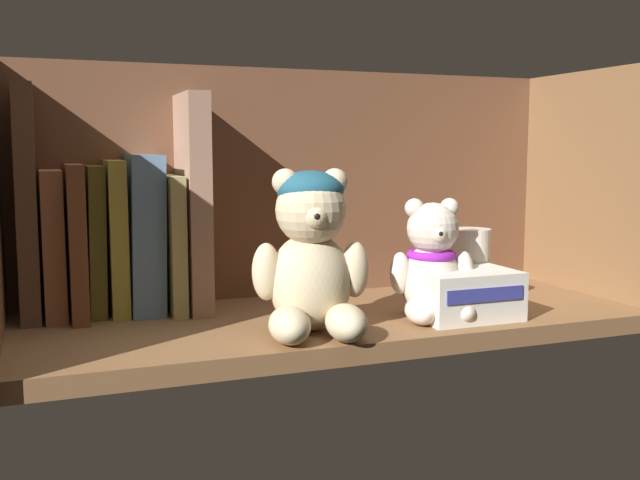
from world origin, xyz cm
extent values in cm
cube|color=brown|center=(0.00, 0.00, 1.00)|extent=(68.07, 25.10, 2.00)
cube|color=brown|center=(0.00, 13.15, 14.95)|extent=(70.47, 1.20, 29.91)
cube|color=brown|center=(34.84, 0.00, 14.95)|extent=(1.60, 27.50, 29.91)
cube|color=brown|center=(-31.51, 10.50, 14.44)|extent=(2.18, 10.32, 24.89)
cube|color=#A26542|center=(-29.06, 10.50, 10.00)|extent=(2.21, 10.81, 15.99)
cube|color=brown|center=(-26.75, 10.50, 10.31)|extent=(1.76, 14.00, 16.62)
cube|color=brown|center=(-24.66, 10.50, 10.21)|extent=(2.05, 9.14, 16.44)
cube|color=#AB993B|center=(-22.51, 10.50, 10.50)|extent=(1.89, 10.46, 17.00)
cube|color=#648AAD|center=(-19.46, 10.50, 10.79)|extent=(3.91, 11.28, 17.64)
cube|color=tan|center=(-16.53, 10.50, 9.65)|extent=(1.63, 14.06, 15.31)
cube|color=#9F765F|center=(-14.19, 10.50, 14.14)|extent=(2.40, 14.91, 24.29)
ellipsoid|color=beige|center=(-5.18, -5.61, 6.95)|extent=(8.42, 7.73, 9.91)
sphere|color=beige|center=(-5.28, -6.09, 14.24)|extent=(7.05, 7.05, 7.05)
sphere|color=beige|center=(-7.60, -5.13, 16.99)|extent=(2.64, 2.64, 2.64)
sphere|color=beige|center=(-2.76, -6.09, 16.99)|extent=(2.64, 2.64, 2.64)
sphere|color=beige|center=(-5.76, -8.54, 13.82)|extent=(2.64, 2.64, 2.64)
sphere|color=black|center=(-5.94, -9.45, 13.89)|extent=(0.92, 0.92, 0.92)
ellipsoid|color=beige|center=(-8.77, -9.69, 3.76)|extent=(5.17, 7.25, 3.52)
ellipsoid|color=beige|center=(-3.43, -10.75, 3.76)|extent=(5.17, 7.25, 3.52)
ellipsoid|color=beige|center=(-9.65, -5.22, 8.19)|extent=(3.36, 3.36, 5.72)
ellipsoid|color=beige|center=(-0.91, -6.96, 8.19)|extent=(3.36, 3.36, 5.72)
ellipsoid|color=#1E4F65|center=(-5.18, -5.61, 16.18)|extent=(6.69, 6.69, 3.88)
ellipsoid|color=beige|center=(9.35, -4.24, 5.93)|extent=(6.68, 6.13, 7.86)
sphere|color=beige|center=(9.26, -4.62, 11.71)|extent=(5.59, 5.59, 5.59)
sphere|color=beige|center=(7.44, -3.81, 13.88)|extent=(2.09, 2.09, 2.09)
sphere|color=beige|center=(11.26, -4.67, 13.88)|extent=(2.09, 2.09, 2.09)
sphere|color=beige|center=(8.82, -6.56, 11.37)|extent=(2.09, 2.09, 2.09)
sphere|color=black|center=(8.66, -7.27, 11.43)|extent=(0.73, 0.73, 0.73)
ellipsoid|color=beige|center=(6.42, -7.40, 3.40)|extent=(4.22, 5.80, 2.79)
ellipsoid|color=beige|center=(10.63, -8.36, 3.40)|extent=(4.22, 5.80, 2.79)
ellipsoid|color=beige|center=(5.81, -3.84, 6.91)|extent=(2.72, 2.72, 4.54)
ellipsoid|color=beige|center=(12.71, -5.41, 6.91)|extent=(2.72, 2.72, 4.54)
torus|color=purple|center=(9.35, -4.24, 8.76)|extent=(5.36, 5.36, 1.01)
cylinder|color=silver|center=(16.63, -0.58, 6.48)|extent=(4.78, 4.78, 8.96)
cube|color=silver|center=(12.24, -6.73, 4.62)|extent=(10.71, 7.43, 5.24)
cube|color=#33388C|center=(12.24, -10.52, 5.28)|extent=(9.10, 0.16, 1.47)
camera|label=1|loc=(-30.14, -73.41, 20.15)|focal=41.06mm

